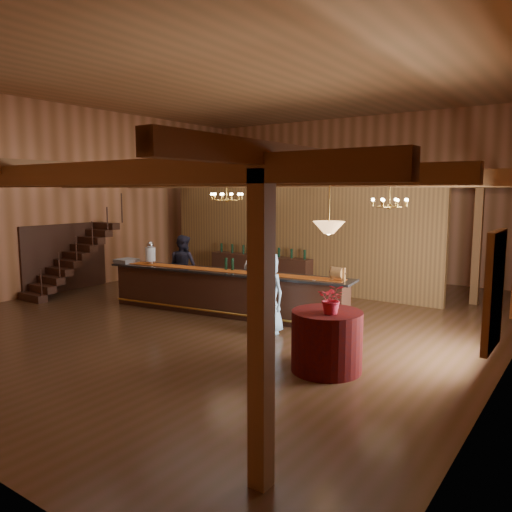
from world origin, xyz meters
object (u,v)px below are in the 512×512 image
Objects in this scene: bartender at (254,278)px; staff_second at (183,266)px; raffle_drum at (338,273)px; tasting_bar at (224,292)px; chandelier_right at (390,202)px; backbar_shelf at (261,271)px; floor_plant at (383,274)px; beverage_dispenser at (150,253)px; chandelier_left at (227,196)px; pendant_lamp at (329,227)px; guest at (268,293)px; round_table at (327,341)px.

staff_second is at bearing -9.46° from bartender.
raffle_drum is 0.20× the size of bartender.
chandelier_right reaches higher than tasting_bar.
backbar_shelf is at bearing 156.39° from chandelier_right.
floor_plant is at bearing 95.43° from raffle_drum.
backbar_shelf is (-4.10, 3.08, -0.75)m from raffle_drum.
chandelier_left reaches higher than beverage_dispenser.
raffle_drum is 0.42× the size of chandelier_left.
chandelier_right is at bearing 14.59° from beverage_dispenser.
floor_plant is (2.51, 3.90, 0.16)m from tasting_bar.
backbar_shelf is 3.24m from bartender.
bartender reaches higher than raffle_drum.
bartender is at bearing -168.67° from chandelier_right.
tasting_bar is 4.62× the size of floor_plant.
bartender is 0.95× the size of staff_second.
pendant_lamp is (0.94, -2.33, 1.16)m from raffle_drum.
floor_plant is at bearing 8.04° from backbar_shelf.
staff_second is (-4.97, 0.53, -0.37)m from raffle_drum.
chandelier_left reaches higher than tasting_bar.
bartender is (0.89, -0.05, -2.00)m from chandelier_left.
floor_plant is at bearing -127.79° from bartender.
bartender is at bearing 141.45° from pendant_lamp.
tasting_bar is 3.87× the size of bartender.
round_table is at bearing -23.36° from guest.
beverage_dispenser is 0.17× the size of backbar_shelf.
raffle_drum is at bearing 174.54° from staff_second.
chandelier_left is at bearing -8.57° from bartender.
guest is (4.03, -0.50, -0.49)m from beverage_dispenser.
beverage_dispenser is at bearing 12.98° from bartender.
guest is at bearing -53.50° from backbar_shelf.
chandelier_left is 0.89× the size of pendant_lamp.
pendant_lamp reaches higher than staff_second.
tasting_bar is 4.68m from pendant_lamp.
beverage_dispenser is 0.36× the size of bartender.
floor_plant is at bearing 89.70° from guest.
backbar_shelf is 2.51× the size of floor_plant.
backbar_shelf is 2.10× the size of bartender.
tasting_bar is at bearing 50.55° from bartender.
beverage_dispenser is at bearing 83.19° from staff_second.
round_table is (3.79, -2.01, -0.04)m from tasting_bar.
staff_second is at bearing 173.96° from raffle_drum.
chandelier_right is 3.30m from guest.
bartender is at bearing 171.99° from raffle_drum.
raffle_drum is 5.01m from staff_second.
raffle_drum is 1.56m from guest.
raffle_drum is at bearing -127.04° from chandelier_right.
staff_second is at bearing 154.23° from pendant_lamp.
chandelier_left is at bearing -73.02° from backbar_shelf.
raffle_drum reaches higher than round_table.
bartender is at bearing 18.26° from beverage_dispenser.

